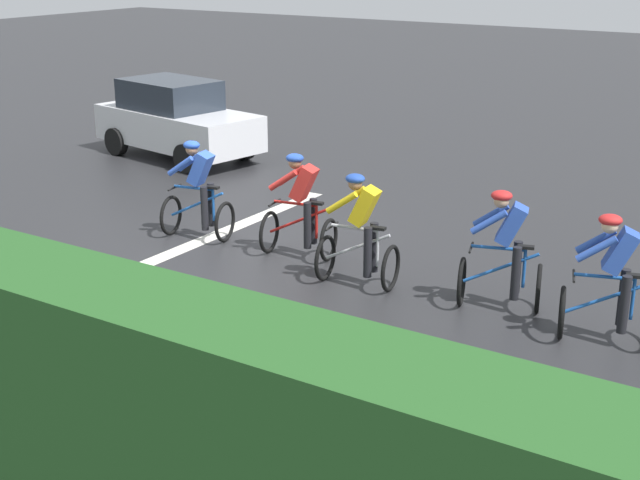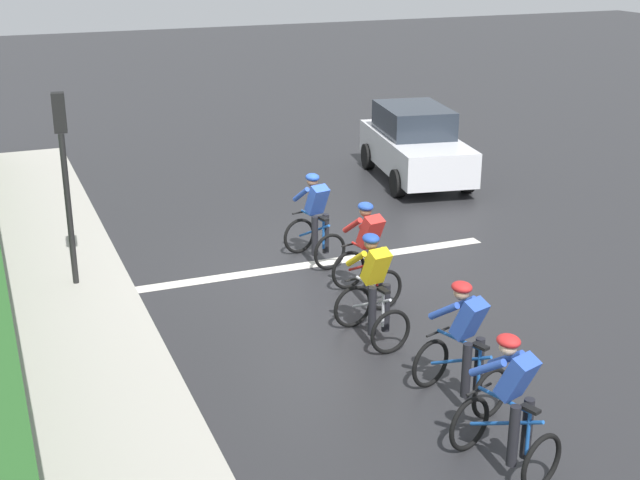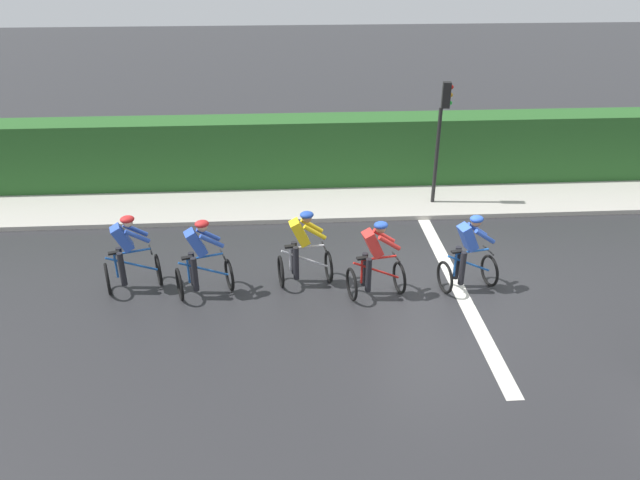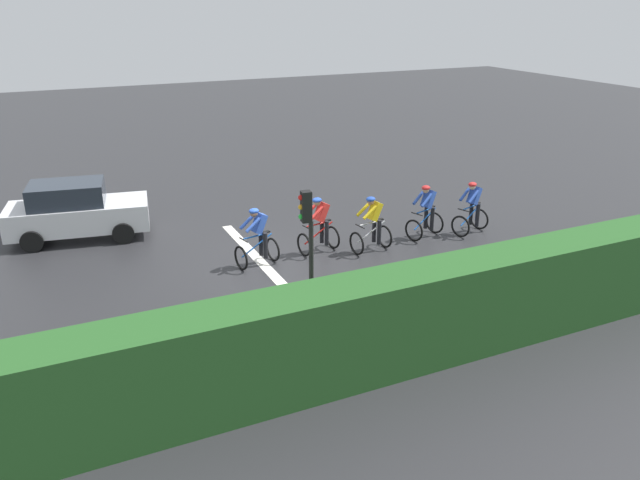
{
  "view_description": "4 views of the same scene",
  "coord_description": "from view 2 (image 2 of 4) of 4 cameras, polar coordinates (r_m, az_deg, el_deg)",
  "views": [
    {
      "loc": [
        10.71,
        8.92,
        4.74
      ],
      "look_at": [
        0.77,
        2.51,
        0.76
      ],
      "focal_mm": 49.93,
      "sensor_mm": 36.0,
      "label": 1
    },
    {
      "loc": [
        5.41,
        13.49,
        5.81
      ],
      "look_at": [
        0.46,
        1.2,
        1.05
      ],
      "focal_mm": 48.99,
      "sensor_mm": 36.0,
      "label": 2
    },
    {
      "loc": [
        -10.63,
        3.24,
        6.64
      ],
      "look_at": [
        0.8,
        2.51,
        0.77
      ],
      "focal_mm": 33.79,
      "sensor_mm": 36.0,
      "label": 3
    },
    {
      "loc": [
        14.95,
        -5.62,
        6.92
      ],
      "look_at": [
        0.63,
        1.07,
        0.75
      ],
      "focal_mm": 34.99,
      "sensor_mm": 36.0,
      "label": 4
    }
  ],
  "objects": [
    {
      "name": "road_marking_stop_line",
      "position": [
        15.95,
        -0.53,
        -1.6
      ],
      "size": [
        7.0,
        0.3,
        0.01
      ],
      "primitive_type": "cube",
      "color": "silver",
      "rests_on": "ground"
    },
    {
      "name": "car_white",
      "position": [
        21.3,
        6.23,
        6.25
      ],
      "size": [
        2.39,
        4.33,
        1.76
      ],
      "color": "silver",
      "rests_on": "ground"
    },
    {
      "name": "sidewalk_kerb",
      "position": [
        12.87,
        -16.32,
        -7.65
      ],
      "size": [
        2.8,
        25.55,
        0.12
      ],
      "primitive_type": "cube",
      "color": "#ADA89E",
      "rests_on": "ground"
    },
    {
      "name": "cyclist_trailing",
      "position": [
        15.81,
        -0.31,
        1.28
      ],
      "size": [
        0.88,
        1.2,
        1.66
      ],
      "color": "black",
      "rests_on": "ground"
    },
    {
      "name": "cyclist_mid",
      "position": [
        12.79,
        3.5,
        -3.36
      ],
      "size": [
        0.82,
        1.16,
        1.66
      ],
      "color": "black",
      "rests_on": "ground"
    },
    {
      "name": "cyclist_lead",
      "position": [
        10.05,
        12.3,
        -10.69
      ],
      "size": [
        0.98,
        1.24,
        1.66
      ],
      "color": "black",
      "rests_on": "ground"
    },
    {
      "name": "ground_plane",
      "position": [
        15.65,
        -0.07,
        -2.03
      ],
      "size": [
        80.0,
        80.0,
        0.0
      ],
      "primitive_type": "plane",
      "color": "#28282B"
    },
    {
      "name": "traffic_light_near_crossing",
      "position": [
        14.81,
        -16.38,
        4.94
      ],
      "size": [
        0.22,
        0.31,
        3.34
      ],
      "color": "black",
      "rests_on": "ground"
    },
    {
      "name": "cyclist_fourth",
      "position": [
        14.2,
        3.15,
        -0.95
      ],
      "size": [
        0.87,
        1.19,
        1.66
      ],
      "color": "black",
      "rests_on": "ground"
    },
    {
      "name": "cyclist_second",
      "position": [
        11.29,
        9.37,
        -6.9
      ],
      "size": [
        0.98,
        1.24,
        1.66
      ],
      "color": "black",
      "rests_on": "ground"
    }
  ]
}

